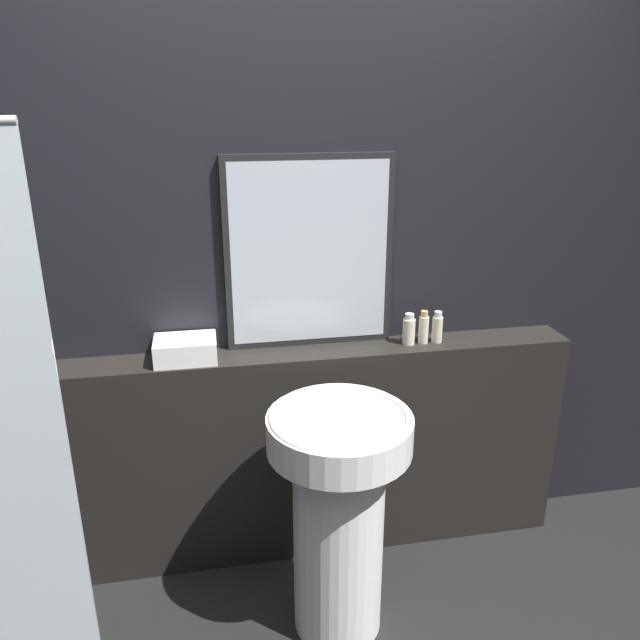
% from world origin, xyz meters
% --- Properties ---
extents(wall_back, '(8.00, 0.06, 2.50)m').
position_xyz_m(wall_back, '(0.00, 1.27, 1.25)').
color(wall_back, black).
rests_on(wall_back, ground_plane).
extents(vanity_counter, '(2.29, 0.20, 0.95)m').
position_xyz_m(vanity_counter, '(0.00, 1.15, 0.48)').
color(vanity_counter, black).
rests_on(vanity_counter, ground_plane).
extents(pedestal_sink, '(0.51, 0.51, 0.91)m').
position_xyz_m(pedestal_sink, '(0.06, 0.68, 0.53)').
color(pedestal_sink, white).
rests_on(pedestal_sink, ground_plane).
extents(mirror, '(0.68, 0.03, 0.77)m').
position_xyz_m(mirror, '(0.05, 1.22, 1.34)').
color(mirror, black).
rests_on(mirror, vanity_counter).
extents(towel_stack, '(0.24, 0.17, 0.09)m').
position_xyz_m(towel_stack, '(-0.45, 1.15, 1.00)').
color(towel_stack, white).
rests_on(towel_stack, vanity_counter).
extents(shampoo_bottle, '(0.05, 0.05, 0.13)m').
position_xyz_m(shampoo_bottle, '(0.46, 1.15, 1.01)').
color(shampoo_bottle, beige).
rests_on(shampoo_bottle, vanity_counter).
extents(conditioner_bottle, '(0.04, 0.04, 0.14)m').
position_xyz_m(conditioner_bottle, '(0.52, 1.15, 1.02)').
color(conditioner_bottle, beige).
rests_on(conditioner_bottle, vanity_counter).
extents(lotion_bottle, '(0.04, 0.04, 0.13)m').
position_xyz_m(lotion_bottle, '(0.58, 1.15, 1.01)').
color(lotion_bottle, beige).
rests_on(lotion_bottle, vanity_counter).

